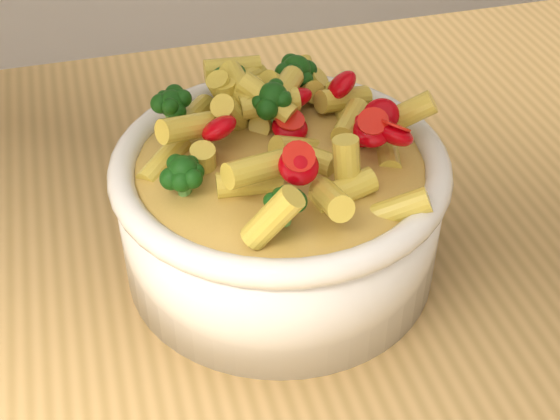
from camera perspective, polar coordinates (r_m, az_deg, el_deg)
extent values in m
cube|color=#A57D47|center=(0.52, -1.49, -10.80)|extent=(1.20, 0.80, 0.04)
cylinder|color=white|center=(0.52, 0.00, -0.35)|extent=(0.21, 0.21, 0.08)
ellipsoid|color=white|center=(0.54, 0.00, -2.47)|extent=(0.19, 0.19, 0.03)
torus|color=white|center=(0.50, 0.00, 3.36)|extent=(0.22, 0.22, 0.02)
ellipsoid|color=#EBB850|center=(0.50, 0.00, 3.36)|extent=(0.19, 0.19, 0.02)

